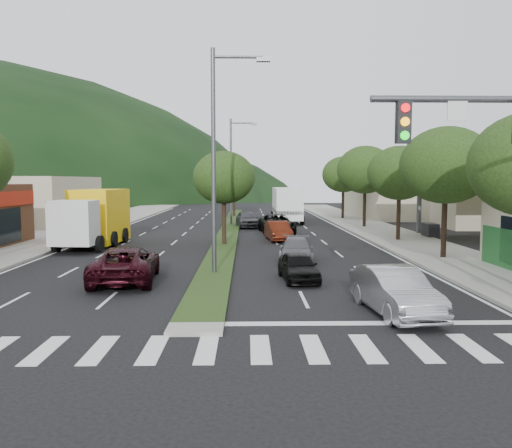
{
  "coord_description": "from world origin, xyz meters",
  "views": [
    {
      "loc": [
        1.45,
        -14.26,
        4.24
      ],
      "look_at": [
        1.96,
        12.22,
        1.93
      ],
      "focal_mm": 35.0,
      "sensor_mm": 36.0,
      "label": 1
    }
  ],
  "objects_px": {
    "sedan_silver": "(395,291)",
    "car_queue_d": "(277,224)",
    "tree_med_far": "(234,174)",
    "tree_r_d": "(365,170)",
    "tree_r_c": "(400,173)",
    "motorhome": "(287,204)",
    "tree_med_near": "(224,178)",
    "streetlight_near": "(218,150)",
    "tree_r_e": "(343,174)",
    "streetlight_mid": "(233,166)",
    "car_queue_e": "(247,219)",
    "suv_maroon": "(126,264)",
    "tree_r_b": "(446,165)",
    "car_queue_a": "(298,267)",
    "box_truck": "(95,220)",
    "car_queue_b": "(296,250)",
    "car_queue_c": "(278,231)"
  },
  "relations": [
    {
      "from": "tree_r_c",
      "to": "streetlight_near",
      "type": "distance_m",
      "value": 16.85
    },
    {
      "from": "car_queue_a",
      "to": "streetlight_mid",
      "type": "bearing_deg",
      "value": 92.61
    },
    {
      "from": "tree_r_c",
      "to": "tree_r_e",
      "type": "height_order",
      "value": "tree_r_e"
    },
    {
      "from": "box_truck",
      "to": "motorhome",
      "type": "relative_size",
      "value": 0.83
    },
    {
      "from": "car_queue_a",
      "to": "car_queue_d",
      "type": "distance_m",
      "value": 19.16
    },
    {
      "from": "tree_r_c",
      "to": "sedan_silver",
      "type": "bearing_deg",
      "value": -107.28
    },
    {
      "from": "streetlight_near",
      "to": "streetlight_mid",
      "type": "bearing_deg",
      "value": 90.0
    },
    {
      "from": "tree_med_near",
      "to": "streetlight_near",
      "type": "relative_size",
      "value": 0.6
    },
    {
      "from": "tree_med_far",
      "to": "tree_r_d",
      "type": "bearing_deg",
      "value": -49.4
    },
    {
      "from": "tree_med_near",
      "to": "suv_maroon",
      "type": "height_order",
      "value": "tree_med_near"
    },
    {
      "from": "tree_r_c",
      "to": "car_queue_e",
      "type": "bearing_deg",
      "value": 134.32
    },
    {
      "from": "box_truck",
      "to": "streetlight_mid",
      "type": "bearing_deg",
      "value": -115.29
    },
    {
      "from": "tree_med_near",
      "to": "box_truck",
      "type": "distance_m",
      "value": 8.74
    },
    {
      "from": "tree_med_near",
      "to": "tree_med_far",
      "type": "xyz_separation_m",
      "value": [
        0.0,
        26.0,
        0.58
      ]
    },
    {
      "from": "tree_r_d",
      "to": "car_queue_e",
      "type": "bearing_deg",
      "value": 175.91
    },
    {
      "from": "car_queue_b",
      "to": "suv_maroon",
      "type": "bearing_deg",
      "value": -141.16
    },
    {
      "from": "car_queue_a",
      "to": "car_queue_d",
      "type": "relative_size",
      "value": 0.65
    },
    {
      "from": "car_queue_d",
      "to": "car_queue_b",
      "type": "bearing_deg",
      "value": -94.69
    },
    {
      "from": "car_queue_a",
      "to": "car_queue_e",
      "type": "xyz_separation_m",
      "value": [
        -2.15,
        24.16,
        0.14
      ]
    },
    {
      "from": "streetlight_mid",
      "to": "motorhome",
      "type": "relative_size",
      "value": 1.1
    },
    {
      "from": "suv_maroon",
      "to": "car_queue_d",
      "type": "xyz_separation_m",
      "value": [
        7.52,
        19.2,
        0.01
      ]
    },
    {
      "from": "tree_r_c",
      "to": "tree_med_near",
      "type": "distance_m",
      "value": 12.17
    },
    {
      "from": "streetlight_near",
      "to": "box_truck",
      "type": "xyz_separation_m",
      "value": [
        -8.52,
        9.93,
        -3.85
      ]
    },
    {
      "from": "tree_r_b",
      "to": "streetlight_near",
      "type": "bearing_deg",
      "value": -161.27
    },
    {
      "from": "sedan_silver",
      "to": "car_queue_d",
      "type": "relative_size",
      "value": 0.82
    },
    {
      "from": "tree_r_c",
      "to": "tree_r_e",
      "type": "xyz_separation_m",
      "value": [
        0.0,
        20.0,
        0.14
      ]
    },
    {
      "from": "tree_med_far",
      "to": "streetlight_mid",
      "type": "height_order",
      "value": "streetlight_mid"
    },
    {
      "from": "tree_r_e",
      "to": "sedan_silver",
      "type": "distance_m",
      "value": 39.39
    },
    {
      "from": "streetlight_near",
      "to": "car_queue_a",
      "type": "height_order",
      "value": "streetlight_near"
    },
    {
      "from": "tree_med_far",
      "to": "car_queue_c",
      "type": "distance_m",
      "value": 23.94
    },
    {
      "from": "car_queue_c",
      "to": "car_queue_e",
      "type": "height_order",
      "value": "car_queue_e"
    },
    {
      "from": "car_queue_b",
      "to": "tree_med_far",
      "type": "bearing_deg",
      "value": 102.7
    },
    {
      "from": "tree_r_d",
      "to": "sedan_silver",
      "type": "height_order",
      "value": "tree_r_d"
    },
    {
      "from": "suv_maroon",
      "to": "tree_r_d",
      "type": "bearing_deg",
      "value": -129.03
    },
    {
      "from": "tree_r_d",
      "to": "tree_med_near",
      "type": "xyz_separation_m",
      "value": [
        -12.0,
        -12.0,
        -0.75
      ]
    },
    {
      "from": "motorhome",
      "to": "car_queue_a",
      "type": "bearing_deg",
      "value": -93.23
    },
    {
      "from": "tree_r_b",
      "to": "suv_maroon",
      "type": "bearing_deg",
      "value": -160.77
    },
    {
      "from": "car_queue_a",
      "to": "car_queue_e",
      "type": "bearing_deg",
      "value": 90.27
    },
    {
      "from": "tree_r_c",
      "to": "tree_r_b",
      "type": "bearing_deg",
      "value": -90.0
    },
    {
      "from": "tree_med_far",
      "to": "sedan_silver",
      "type": "height_order",
      "value": "tree_med_far"
    },
    {
      "from": "car_queue_a",
      "to": "car_queue_e",
      "type": "relative_size",
      "value": 0.81
    },
    {
      "from": "streetlight_near",
      "to": "sedan_silver",
      "type": "relative_size",
      "value": 2.23
    },
    {
      "from": "tree_med_near",
      "to": "suv_maroon",
      "type": "relative_size",
      "value": 1.12
    },
    {
      "from": "tree_r_c",
      "to": "motorhome",
      "type": "height_order",
      "value": "tree_r_c"
    },
    {
      "from": "car_queue_c",
      "to": "motorhome",
      "type": "height_order",
      "value": "motorhome"
    },
    {
      "from": "car_queue_c",
      "to": "box_truck",
      "type": "height_order",
      "value": "box_truck"
    },
    {
      "from": "tree_r_c",
      "to": "motorhome",
      "type": "distance_m",
      "value": 17.85
    },
    {
      "from": "car_queue_c",
      "to": "streetlight_mid",
      "type": "bearing_deg",
      "value": 99.37
    },
    {
      "from": "tree_r_b",
      "to": "car_queue_a",
      "type": "height_order",
      "value": "tree_r_b"
    },
    {
      "from": "tree_med_far",
      "to": "car_queue_e",
      "type": "height_order",
      "value": "tree_med_far"
    }
  ]
}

